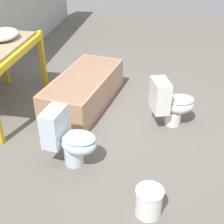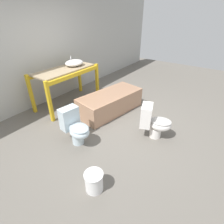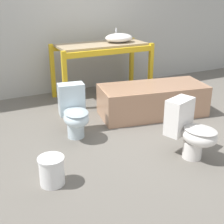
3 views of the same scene
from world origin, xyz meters
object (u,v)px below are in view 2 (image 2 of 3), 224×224
sink_basin (74,63)px  bucket_white (94,181)px  toilet_far (154,122)px  bathtub_main (110,101)px  toilet_near (75,127)px

sink_basin → bucket_white: (-1.93, -2.27, -0.88)m
bucket_white → toilet_far: bearing=-5.8°
bathtub_main → toilet_near: toilet_near is taller
sink_basin → toilet_far: 2.55m
toilet_far → toilet_near: bearing=112.0°
bathtub_main → toilet_far: bearing=-94.6°
toilet_near → toilet_far: bearing=-39.8°
sink_basin → bathtub_main: 1.38m
sink_basin → toilet_near: size_ratio=0.73×
bucket_white → toilet_near: bearing=58.1°
toilet_near → bucket_white: (-0.59, -0.96, -0.18)m
toilet_near → toilet_far: 1.51m
sink_basin → toilet_far: (-0.33, -2.44, -0.69)m
bathtub_main → toilet_far: (-0.33, -1.29, 0.07)m
sink_basin → bathtub_main: sink_basin is taller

